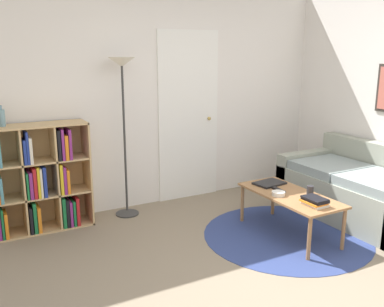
# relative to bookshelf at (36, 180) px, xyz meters

# --- Properties ---
(ground_plane) EXTENTS (14.00, 14.00, 0.00)m
(ground_plane) POSITION_rel_bookshelf_xyz_m (1.44, -2.25, -0.53)
(ground_plane) COLOR gray
(wall_back) EXTENTS (7.39, 0.11, 2.60)m
(wall_back) POSITION_rel_bookshelf_xyz_m (1.46, 0.21, 0.76)
(wall_back) COLOR silver
(wall_back) RESTS_ON ground_plane
(wall_right) EXTENTS (0.08, 5.44, 2.60)m
(wall_right) POSITION_rel_bookshelf_xyz_m (3.66, -1.03, 0.77)
(wall_right) COLOR silver
(wall_right) RESTS_ON ground_plane
(rug) EXTENTS (1.66, 1.66, 0.01)m
(rug) POSITION_rel_bookshelf_xyz_m (2.14, -1.34, -0.53)
(rug) COLOR navy
(rug) RESTS_ON ground_plane
(bookshelf) EXTENTS (1.00, 0.34, 1.10)m
(bookshelf) POSITION_rel_bookshelf_xyz_m (0.00, 0.00, 0.00)
(bookshelf) COLOR tan
(bookshelf) RESTS_ON ground_plane
(floor_lamp) EXTENTS (0.29, 0.29, 1.74)m
(floor_lamp) POSITION_rel_bookshelf_xyz_m (0.94, -0.03, 0.93)
(floor_lamp) COLOR #333333
(floor_lamp) RESTS_ON ground_plane
(couch) EXTENTS (0.91, 1.69, 0.79)m
(couch) POSITION_rel_bookshelf_xyz_m (3.22, -1.32, -0.24)
(couch) COLOR gray
(couch) RESTS_ON ground_plane
(coffee_table) EXTENTS (0.50, 1.09, 0.43)m
(coffee_table) POSITION_rel_bookshelf_xyz_m (2.17, -1.33, -0.14)
(coffee_table) COLOR #996B42
(coffee_table) RESTS_ON ground_plane
(laptop) EXTENTS (0.34, 0.26, 0.02)m
(laptop) POSITION_rel_bookshelf_xyz_m (2.20, -0.98, -0.09)
(laptop) COLOR black
(laptop) RESTS_ON coffee_table
(bowl) EXTENTS (0.13, 0.13, 0.04)m
(bowl) POSITION_rel_bookshelf_xyz_m (2.04, -1.31, -0.08)
(bowl) COLOR silver
(bowl) RESTS_ON coffee_table
(book_stack_on_table) EXTENTS (0.17, 0.22, 0.08)m
(book_stack_on_table) POSITION_rel_bookshelf_xyz_m (2.15, -1.68, -0.06)
(book_stack_on_table) COLOR silver
(book_stack_on_table) RESTS_ON coffee_table
(cup) EXTENTS (0.07, 0.07, 0.08)m
(cup) POSITION_rel_bookshelf_xyz_m (2.35, -1.42, -0.06)
(cup) COLOR #28282D
(cup) RESTS_ON coffee_table
(remote) EXTENTS (0.05, 0.18, 0.02)m
(remote) POSITION_rel_bookshelf_xyz_m (2.13, -1.20, -0.09)
(remote) COLOR black
(remote) RESTS_ON coffee_table
(bottle_middle) EXTENTS (0.07, 0.07, 0.20)m
(bottle_middle) POSITION_rel_bookshelf_xyz_m (-0.26, 0.03, 0.65)
(bottle_middle) COLOR #6B93A3
(bottle_middle) RESTS_ON bookshelf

